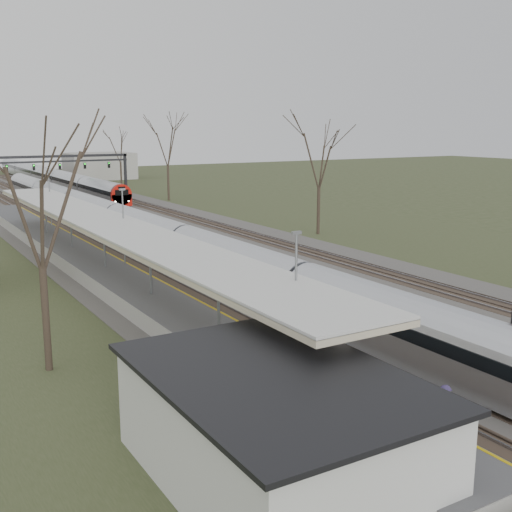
{
  "coord_description": "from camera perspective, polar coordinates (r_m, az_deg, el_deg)",
  "views": [
    {
      "loc": [
        -21.54,
        -6.12,
        10.05
      ],
      "look_at": [
        -1.27,
        27.82,
        2.0
      ],
      "focal_mm": 45.0,
      "sensor_mm": 36.0,
      "label": 1
    }
  ],
  "objects": [
    {
      "name": "track_bed",
      "position": [
        65.66,
        -11.09,
        2.54
      ],
      "size": [
        24.0,
        160.0,
        0.22
      ],
      "color": "#474442",
      "rests_on": "ground"
    },
    {
      "name": "platform",
      "position": [
        46.37,
        -14.54,
        -0.75
      ],
      "size": [
        3.5,
        69.0,
        1.0
      ],
      "primitive_type": "cube",
      "color": "#9E9B93",
      "rests_on": "ground"
    },
    {
      "name": "canopy",
      "position": [
        41.51,
        -13.0,
        2.73
      ],
      "size": [
        4.1,
        50.0,
        3.11
      ],
      "color": "slate",
      "rests_on": "platform"
    },
    {
      "name": "station_building",
      "position": [
        18.78,
        1.64,
        -15.23
      ],
      "size": [
        6.0,
        9.0,
        3.2
      ],
      "primitive_type": "cube",
      "color": "silver",
      "rests_on": "ground"
    },
    {
      "name": "signal_gantry",
      "position": [
        93.83,
        -17.51,
        7.84
      ],
      "size": [
        21.0,
        0.59,
        6.08
      ],
      "color": "black",
      "rests_on": "ground"
    },
    {
      "name": "tree_west_near",
      "position": [
        26.85,
        -18.84,
        4.99
      ],
      "size": [
        5.0,
        5.0,
        10.3
      ],
      "color": "#2D231C",
      "rests_on": "ground"
    },
    {
      "name": "tree_east_far",
      "position": [
        59.89,
        5.67,
        8.81
      ],
      "size": [
        5.0,
        5.0,
        10.3
      ],
      "color": "#2D231C",
      "rests_on": "ground"
    },
    {
      "name": "train_near",
      "position": [
        60.32,
        -12.14,
        3.08
      ],
      "size": [
        2.62,
        90.21,
        3.05
      ],
      "color": "#A2A5AC",
      "rests_on": "ground"
    },
    {
      "name": "train_far",
      "position": [
        116.35,
        -17.95,
        6.73
      ],
      "size": [
        2.62,
        75.21,
        3.05
      ],
      "color": "#A2A5AC",
      "rests_on": "ground"
    },
    {
      "name": "passenger",
      "position": [
        19.55,
        16.39,
        -13.47
      ],
      "size": [
        0.47,
        0.7,
        1.89
      ],
      "primitive_type": "imported",
      "rotation": [
        0.0,
        0.0,
        1.6
      ],
      "color": "#372C56",
      "rests_on": "platform"
    }
  ]
}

